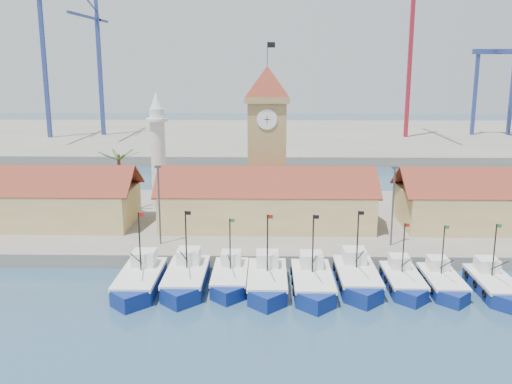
{
  "coord_description": "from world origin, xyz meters",
  "views": [
    {
      "loc": [
        0.06,
        -49.48,
        21.55
      ],
      "look_at": [
        -1.3,
        18.0,
        6.22
      ],
      "focal_mm": 40.0,
      "sensor_mm": 36.0,
      "label": 1
    }
  ],
  "objects_px": {
    "boat_0": "(139,282)",
    "boat_4": "(313,284)",
    "clock_tower": "(267,137)",
    "minaret": "(158,151)"
  },
  "relations": [
    {
      "from": "boat_4",
      "to": "clock_tower",
      "type": "height_order",
      "value": "clock_tower"
    },
    {
      "from": "boat_0",
      "to": "minaret",
      "type": "relative_size",
      "value": 0.65
    },
    {
      "from": "clock_tower",
      "to": "minaret",
      "type": "xyz_separation_m",
      "value": [
        -15.0,
        2.0,
        -2.23
      ]
    },
    {
      "from": "boat_4",
      "to": "clock_tower",
      "type": "bearing_deg",
      "value": 100.59
    },
    {
      "from": "boat_0",
      "to": "boat_4",
      "type": "bearing_deg",
      "value": -0.38
    },
    {
      "from": "boat_0",
      "to": "boat_4",
      "type": "xyz_separation_m",
      "value": [
        16.78,
        -0.11,
        -0.01
      ]
    },
    {
      "from": "boat_0",
      "to": "boat_4",
      "type": "relative_size",
      "value": 1.01
    },
    {
      "from": "clock_tower",
      "to": "boat_4",
      "type": "bearing_deg",
      "value": -79.41
    },
    {
      "from": "boat_0",
      "to": "clock_tower",
      "type": "bearing_deg",
      "value": 62.77
    },
    {
      "from": "boat_0",
      "to": "boat_4",
      "type": "distance_m",
      "value": 16.78
    }
  ]
}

